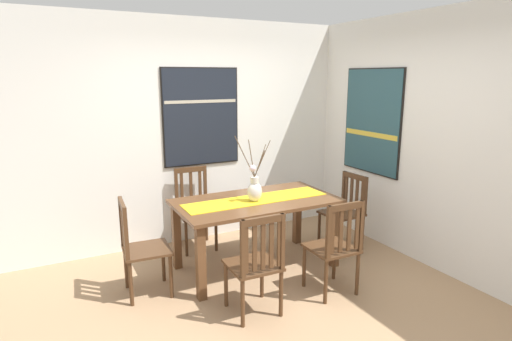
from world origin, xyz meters
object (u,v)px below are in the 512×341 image
object	(u,v)px
chair_0	(195,208)
painting_on_side_wall	(372,121)
chair_1	(345,210)
chair_4	(335,246)
dining_table	(256,210)
chair_3	(256,263)
centerpiece_vase	(254,189)
painting_on_back_wall	(201,117)
chair_2	(140,246)

from	to	relation	value
chair_0	painting_on_side_wall	distance (m)	2.40
chair_0	chair_1	bearing A→B (deg)	-28.41
chair_1	chair_4	bearing A→B (deg)	-133.78
dining_table	chair_3	bearing A→B (deg)	-117.51
centerpiece_vase	chair_0	bearing A→B (deg)	110.72
chair_3	painting_on_back_wall	size ratio (longest dim) A/B	0.79
centerpiece_vase	chair_1	xyz separation A→B (m)	(1.24, 0.05, -0.43)
chair_4	chair_2	bearing A→B (deg)	152.78
chair_2	chair_4	world-z (taller)	chair_4
dining_table	painting_on_back_wall	world-z (taller)	painting_on_back_wall
chair_0	chair_3	xyz separation A→B (m)	(-0.04, -1.68, 0.00)
painting_on_back_wall	painting_on_side_wall	xyz separation A→B (m)	(1.86, -0.94, -0.06)
chair_1	dining_table	bearing A→B (deg)	179.48
dining_table	chair_2	size ratio (longest dim) A/B	1.81
chair_2	chair_4	size ratio (longest dim) A/B	1.00
centerpiece_vase	chair_4	bearing A→B (deg)	-60.95
chair_1	chair_0	bearing A→B (deg)	151.59
chair_4	painting_on_side_wall	size ratio (longest dim) A/B	0.73
chair_3	dining_table	bearing A→B (deg)	62.49
painting_on_back_wall	chair_1	bearing A→B (deg)	-38.38
chair_1	chair_3	world-z (taller)	chair_3
chair_3	painting_on_side_wall	distance (m)	2.53
chair_2	painting_on_back_wall	world-z (taller)	painting_on_back_wall
centerpiece_vase	chair_2	distance (m)	1.25
centerpiece_vase	painting_on_back_wall	size ratio (longest dim) A/B	0.58
dining_table	chair_0	world-z (taller)	chair_0
centerpiece_vase	chair_4	xyz separation A→B (m)	(0.44, -0.79, -0.42)
chair_0	painting_on_side_wall	size ratio (longest dim) A/B	0.75
dining_table	centerpiece_vase	xyz separation A→B (m)	(-0.05, -0.06, 0.26)
chair_4	painting_on_side_wall	xyz separation A→B (m)	(1.28, 0.99, 1.00)
dining_table	chair_0	bearing A→B (deg)	114.78
chair_1	chair_4	xyz separation A→B (m)	(-0.80, -0.84, 0.01)
chair_0	painting_on_back_wall	distance (m)	1.10
painting_on_side_wall	centerpiece_vase	bearing A→B (deg)	-173.47
chair_2	painting_on_side_wall	size ratio (longest dim) A/B	0.73
painting_on_side_wall	chair_2	bearing A→B (deg)	-176.94
chair_0	chair_4	world-z (taller)	chair_0
chair_1	chair_3	size ratio (longest dim) A/B	0.96
chair_0	chair_1	xyz separation A→B (m)	(1.58, -0.86, -0.01)
chair_0	chair_3	distance (m)	1.68
centerpiece_vase	chair_1	world-z (taller)	centerpiece_vase
chair_2	chair_3	bearing A→B (deg)	-45.78
chair_3	painting_on_back_wall	world-z (taller)	painting_on_back_wall
chair_2	painting_on_back_wall	distance (m)	1.85
chair_2	chair_1	bearing A→B (deg)	0.10
chair_0	painting_on_side_wall	world-z (taller)	painting_on_side_wall
dining_table	chair_4	xyz separation A→B (m)	(0.39, -0.85, -0.16)
centerpiece_vase	chair_1	size ratio (longest dim) A/B	0.77
chair_1	painting_on_side_wall	bearing A→B (deg)	17.39
chair_3	centerpiece_vase	bearing A→B (deg)	63.61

